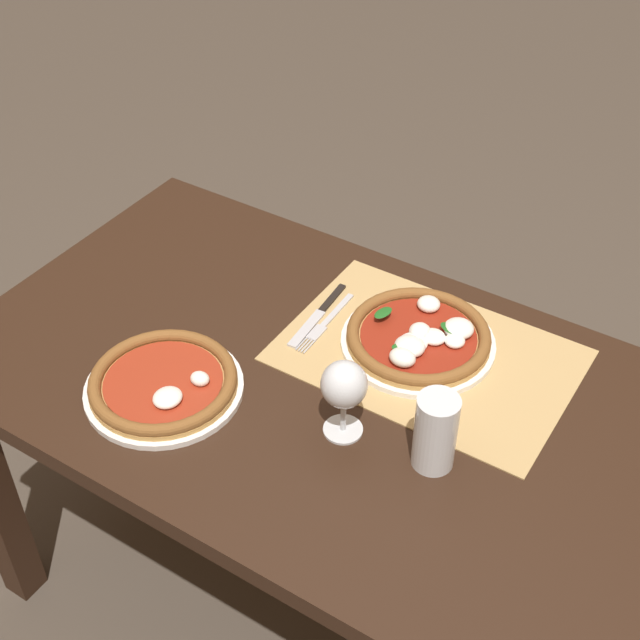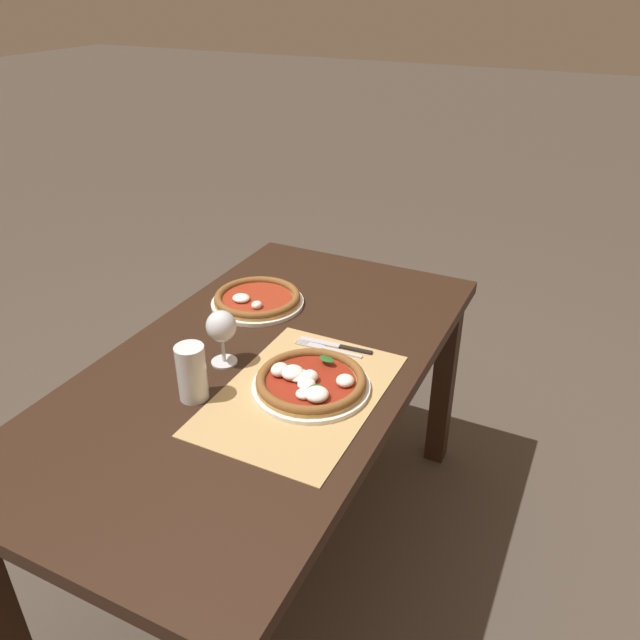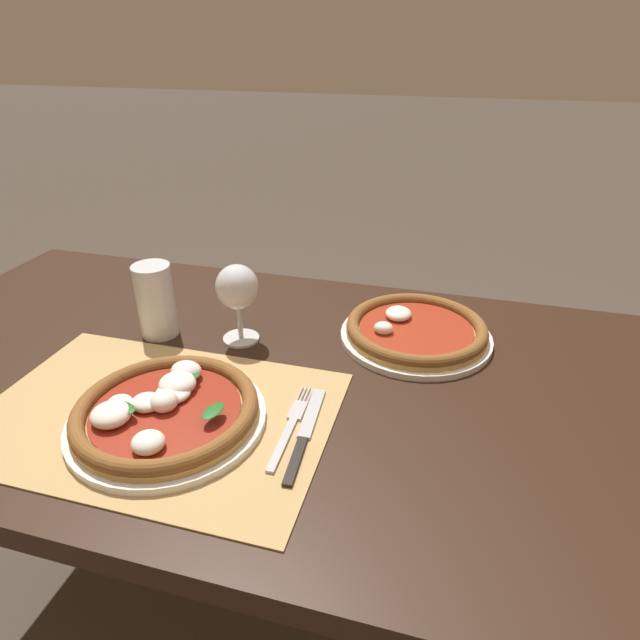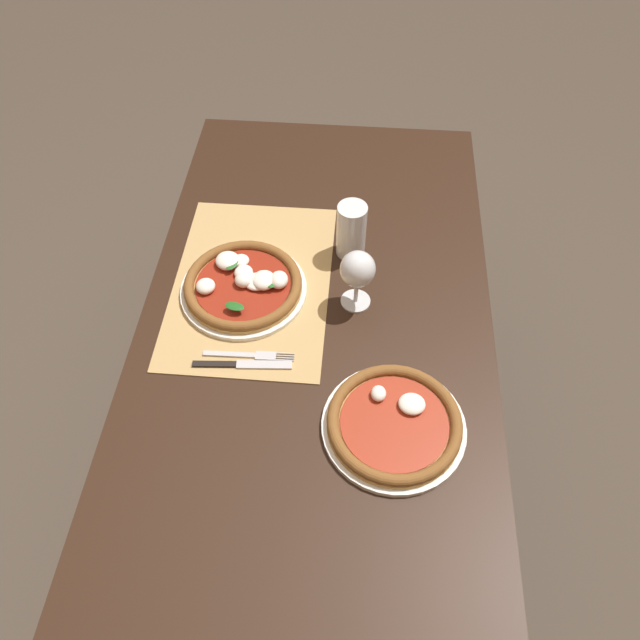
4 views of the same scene
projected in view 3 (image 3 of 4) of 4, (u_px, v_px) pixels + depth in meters
The scene contains 9 objects.
ground_plane at pixel (267, 621), 1.30m from camera, with size 24.00×24.00×0.00m, color #473D33.
dining_table at pixel (251, 413), 1.00m from camera, with size 1.48×0.81×0.74m.
paper_placemat at pixel (157, 414), 0.83m from camera, with size 0.55×0.37×0.00m, color tan.
pizza_near at pixel (165, 411), 0.80m from camera, with size 0.30×0.30×0.05m.
pizza_far at pixel (416, 330), 1.03m from camera, with size 0.29×0.29×0.05m.
wine_glass at pixel (237, 290), 0.99m from camera, with size 0.08×0.08×0.16m.
pint_glass at pixel (156, 302), 1.02m from camera, with size 0.07×0.07×0.15m.
fork at pixel (291, 425), 0.80m from camera, with size 0.02×0.20×0.00m.
knife at pixel (305, 433), 0.79m from camera, with size 0.03×0.22×0.01m.
Camera 3 is at (0.34, -0.73, 1.27)m, focal length 30.00 mm.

